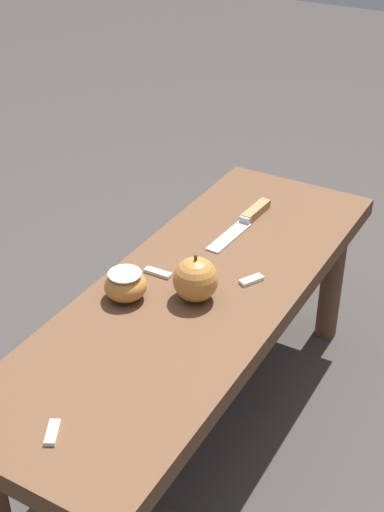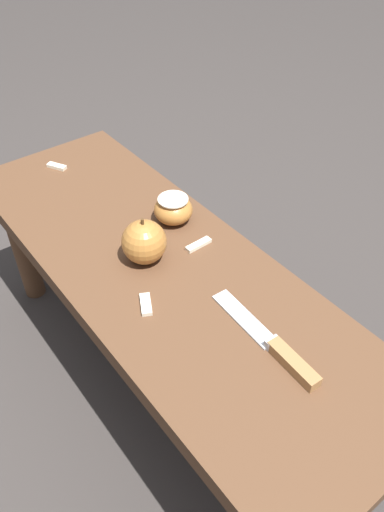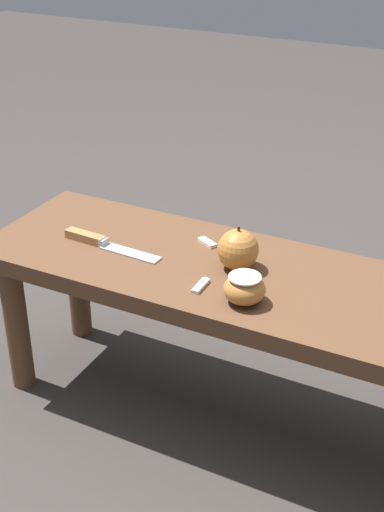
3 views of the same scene
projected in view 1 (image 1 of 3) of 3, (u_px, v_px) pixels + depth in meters
name	position (u px, v px, depth m)	size (l,w,h in m)	color
ground_plane	(196.00, 430.00, 1.61)	(8.00, 8.00, 0.00)	#383330
wooden_bench	(196.00, 314.00, 1.43)	(1.08, 0.37, 0.39)	brown
knife	(248.00, 218.00, 1.62)	(0.25, 0.04, 0.02)	#B7BABF
apple_whole	(196.00, 279.00, 1.35)	(0.09, 0.09, 0.10)	#B27233
apple_cut	(125.00, 285.00, 1.36)	(0.08, 0.08, 0.06)	#B27233
apple_slice_near_knife	(251.00, 280.00, 1.42)	(0.05, 0.04, 0.01)	silver
apple_slice_center	(158.00, 273.00, 1.44)	(0.02, 0.06, 0.01)	silver
apple_slice_near_bowl	(53.00, 433.00, 1.07)	(0.05, 0.04, 0.01)	silver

